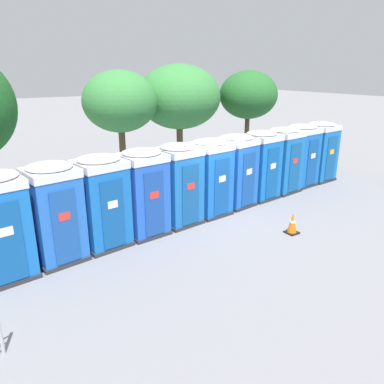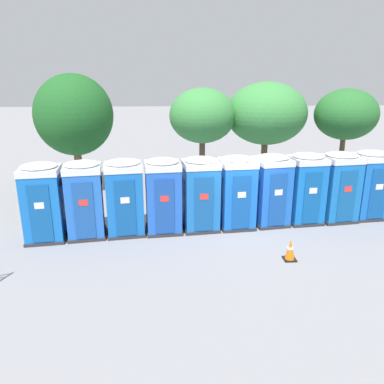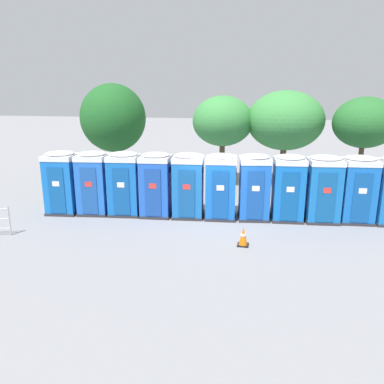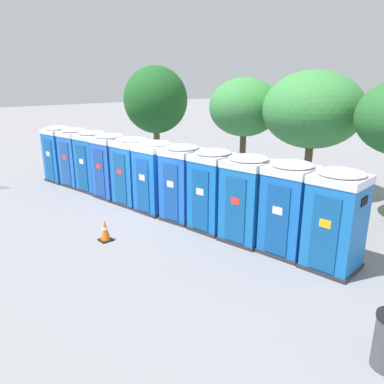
{
  "view_description": "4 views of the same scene",
  "coord_description": "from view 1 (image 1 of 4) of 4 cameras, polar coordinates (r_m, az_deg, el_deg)",
  "views": [
    {
      "loc": [
        -6.94,
        -9.61,
        4.65
      ],
      "look_at": [
        -0.73,
        -0.05,
        0.9
      ],
      "focal_mm": 35.0,
      "sensor_mm": 36.0,
      "label": 1
    },
    {
      "loc": [
        -2.31,
        -12.29,
        5.05
      ],
      "look_at": [
        -1.57,
        -0.14,
        1.34
      ],
      "focal_mm": 35.0,
      "sensor_mm": 36.0,
      "label": 2
    },
    {
      "loc": [
        1.91,
        -13.96,
        4.74
      ],
      "look_at": [
        -1.13,
        -0.1,
        1.0
      ],
      "focal_mm": 35.0,
      "sensor_mm": 36.0,
      "label": 3
    },
    {
      "loc": [
        10.35,
        -7.52,
        4.53
      ],
      "look_at": [
        1.7,
        0.22,
        1.04
      ],
      "focal_mm": 35.0,
      "sensor_mm": 36.0,
      "label": 4
    }
  ],
  "objects": [
    {
      "name": "ground_plane",
      "position": [
        12.73,
        2.65,
        -3.23
      ],
      "size": [
        120.0,
        120.0,
        0.0
      ],
      "primitive_type": "plane",
      "color": "gray"
    },
    {
      "name": "portapotty_1",
      "position": [
        9.87,
        -20.18,
        -2.93
      ],
      "size": [
        1.35,
        1.36,
        2.54
      ],
      "color": "#2D2D33",
      "rests_on": "ground"
    },
    {
      "name": "portapotty_2",
      "position": [
        10.33,
        -13.57,
        -1.36
      ],
      "size": [
        1.39,
        1.36,
        2.54
      ],
      "color": "#2D2D33",
      "rests_on": "ground"
    },
    {
      "name": "portapotty_3",
      "position": [
        10.86,
        -7.43,
        -0.01
      ],
      "size": [
        1.3,
        1.31,
        2.54
      ],
      "color": "#2D2D33",
      "rests_on": "ground"
    },
    {
      "name": "portapotty_4",
      "position": [
        11.55,
        -2.05,
        1.24
      ],
      "size": [
        1.33,
        1.33,
        2.54
      ],
      "color": "#2D2D33",
      "rests_on": "ground"
    },
    {
      "name": "portapotty_5",
      "position": [
        12.32,
        2.74,
        2.32
      ],
      "size": [
        1.29,
        1.31,
        2.54
      ],
      "color": "#2D2D33",
      "rests_on": "ground"
    },
    {
      "name": "portapotty_6",
      "position": [
        13.21,
        6.75,
        3.31
      ],
      "size": [
        1.33,
        1.36,
        2.54
      ],
      "color": "#2D2D33",
      "rests_on": "ground"
    },
    {
      "name": "portapotty_7",
      "position": [
        14.13,
        10.4,
        4.12
      ],
      "size": [
        1.29,
        1.31,
        2.54
      ],
      "color": "#2D2D33",
      "rests_on": "ground"
    },
    {
      "name": "portapotty_8",
      "position": [
        15.09,
        13.66,
        4.8
      ],
      "size": [
        1.38,
        1.34,
        2.54
      ],
      "color": "#2D2D33",
      "rests_on": "ground"
    },
    {
      "name": "portapotty_9",
      "position": [
        16.15,
        16.23,
        5.45
      ],
      "size": [
        1.32,
        1.31,
        2.54
      ],
      "color": "#2D2D33",
      "rests_on": "ground"
    },
    {
      "name": "portapotty_10",
      "position": [
        17.17,
        18.87,
        5.92
      ],
      "size": [
        1.33,
        1.29,
        2.54
      ],
      "color": "#2D2D33",
      "rests_on": "ground"
    },
    {
      "name": "street_tree_0",
      "position": [
        18.15,
        -1.95,
        14.25
      ],
      "size": [
        3.88,
        3.88,
        4.91
      ],
      "color": "brown",
      "rests_on": "ground"
    },
    {
      "name": "street_tree_1",
      "position": [
        19.67,
        8.59,
        14.39
      ],
      "size": [
        2.91,
        2.91,
        4.61
      ],
      "color": "brown",
      "rests_on": "ground"
    },
    {
      "name": "street_tree_3",
      "position": [
        16.39,
        -10.93,
        13.34
      ],
      "size": [
        3.12,
        3.12,
        4.65
      ],
      "color": "brown",
      "rests_on": "ground"
    },
    {
      "name": "traffic_cone",
      "position": [
        11.49,
        15.06,
        -4.64
      ],
      "size": [
        0.36,
        0.36,
        0.64
      ],
      "color": "black",
      "rests_on": "ground"
    }
  ]
}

